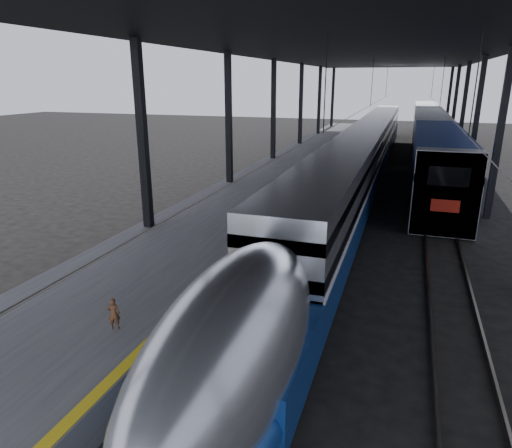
% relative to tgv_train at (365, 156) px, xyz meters
% --- Properties ---
extents(ground, '(160.00, 160.00, 0.00)m').
position_rel_tgv_train_xyz_m(ground, '(-2.00, -23.08, -1.86)').
color(ground, black).
rests_on(ground, ground).
extents(platform, '(6.00, 80.00, 1.00)m').
position_rel_tgv_train_xyz_m(platform, '(-5.50, -3.08, -1.36)').
color(platform, '#4C4C4F').
rests_on(platform, ground).
extents(yellow_strip, '(0.30, 80.00, 0.01)m').
position_rel_tgv_train_xyz_m(yellow_strip, '(-2.70, -3.08, -0.86)').
color(yellow_strip, yellow).
rests_on(yellow_strip, platform).
extents(rails, '(6.52, 80.00, 0.16)m').
position_rel_tgv_train_xyz_m(rails, '(2.50, -3.08, -1.78)').
color(rails, slate).
rests_on(rails, ground).
extents(canopy, '(18.00, 75.00, 9.47)m').
position_rel_tgv_train_xyz_m(canopy, '(-0.10, -3.08, 7.26)').
color(canopy, black).
rests_on(canopy, ground).
extents(tgv_train, '(2.78, 65.20, 3.98)m').
position_rel_tgv_train_xyz_m(tgv_train, '(0.00, 0.00, 0.00)').
color(tgv_train, silver).
rests_on(tgv_train, ground).
extents(second_train, '(3.07, 56.05, 4.23)m').
position_rel_tgv_train_xyz_m(second_train, '(5.00, 14.60, 0.29)').
color(second_train, navy).
rests_on(second_train, ground).
extents(child, '(0.38, 0.33, 0.89)m').
position_rel_tgv_train_xyz_m(child, '(-3.92, -26.26, -0.41)').
color(child, '#4F2F1A').
rests_on(child, platform).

